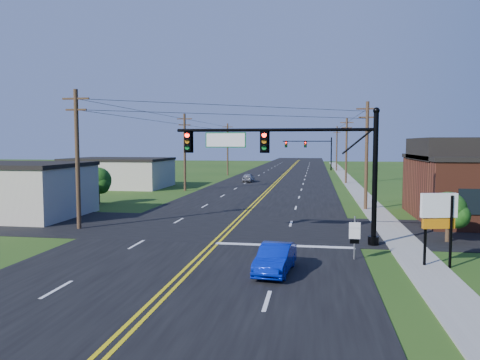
% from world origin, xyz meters
% --- Properties ---
extents(ground, '(260.00, 260.00, 0.00)m').
position_xyz_m(ground, '(0.00, 0.00, 0.00)').
color(ground, '#214413').
rests_on(ground, ground).
extents(road_main, '(16.00, 220.00, 0.04)m').
position_xyz_m(road_main, '(0.00, 50.00, 0.02)').
color(road_main, black).
rests_on(road_main, ground).
extents(road_cross, '(70.00, 10.00, 0.04)m').
position_xyz_m(road_cross, '(0.00, 12.00, 0.02)').
color(road_cross, black).
rests_on(road_cross, ground).
extents(sidewalk, '(2.00, 160.00, 0.08)m').
position_xyz_m(sidewalk, '(10.50, 40.00, 0.04)').
color(sidewalk, gray).
rests_on(sidewalk, ground).
extents(signal_mast_main, '(11.30, 0.60, 7.48)m').
position_xyz_m(signal_mast_main, '(4.34, 8.00, 4.75)').
color(signal_mast_main, black).
rests_on(signal_mast_main, ground).
extents(signal_mast_far, '(10.98, 0.60, 7.48)m').
position_xyz_m(signal_mast_far, '(4.44, 80.00, 4.55)').
color(signal_mast_far, black).
rests_on(signal_mast_far, ground).
extents(cream_bldg_near, '(10.20, 8.20, 4.10)m').
position_xyz_m(cream_bldg_near, '(-17.00, 14.00, 2.06)').
color(cream_bldg_near, beige).
rests_on(cream_bldg_near, ground).
extents(cream_bldg_far, '(12.20, 9.20, 3.70)m').
position_xyz_m(cream_bldg_far, '(-19.00, 38.00, 1.86)').
color(cream_bldg_far, beige).
rests_on(cream_bldg_far, ground).
extents(utility_pole_left_a, '(1.80, 0.28, 9.00)m').
position_xyz_m(utility_pole_left_a, '(-9.50, 10.00, 4.72)').
color(utility_pole_left_a, '#3C2F1B').
rests_on(utility_pole_left_a, ground).
extents(utility_pole_left_b, '(1.80, 0.28, 9.00)m').
position_xyz_m(utility_pole_left_b, '(-9.50, 35.00, 4.72)').
color(utility_pole_left_b, '#3C2F1B').
rests_on(utility_pole_left_b, ground).
extents(utility_pole_left_c, '(1.80, 0.28, 9.00)m').
position_xyz_m(utility_pole_left_c, '(-9.50, 62.00, 4.72)').
color(utility_pole_left_c, '#3C2F1B').
rests_on(utility_pole_left_c, ground).
extents(utility_pole_right_a, '(1.80, 0.28, 9.00)m').
position_xyz_m(utility_pole_right_a, '(9.80, 22.00, 4.72)').
color(utility_pole_right_a, '#3C2F1B').
rests_on(utility_pole_right_a, ground).
extents(utility_pole_right_b, '(1.80, 0.28, 9.00)m').
position_xyz_m(utility_pole_right_b, '(9.80, 48.00, 4.72)').
color(utility_pole_right_b, '#3C2F1B').
rests_on(utility_pole_right_b, ground).
extents(utility_pole_right_c, '(1.80, 0.28, 9.00)m').
position_xyz_m(utility_pole_right_c, '(9.80, 78.00, 4.72)').
color(utility_pole_right_c, '#3C2F1B').
rests_on(utility_pole_right_c, ground).
extents(tree_right_back, '(3.00, 3.00, 4.10)m').
position_xyz_m(tree_right_back, '(16.00, 26.00, 2.60)').
color(tree_right_back, '#3C2F1B').
rests_on(tree_right_back, ground).
extents(shrub_corner, '(2.00, 2.00, 2.86)m').
position_xyz_m(shrub_corner, '(13.00, 9.50, 1.85)').
color(shrub_corner, '#3C2F1B').
rests_on(shrub_corner, ground).
extents(tree_left, '(2.40, 2.40, 3.37)m').
position_xyz_m(tree_left, '(-14.00, 22.00, 2.16)').
color(tree_left, '#3C2F1B').
rests_on(tree_left, ground).
extents(blue_car, '(1.69, 3.81, 1.21)m').
position_xyz_m(blue_car, '(3.98, 1.67, 0.61)').
color(blue_car, '#081DAE').
rests_on(blue_car, ground).
extents(distant_car, '(1.51, 3.65, 1.24)m').
position_xyz_m(distant_car, '(-3.91, 48.38, 0.62)').
color(distant_car, '#A2A1A6').
rests_on(distant_car, ground).
extents(route_sign, '(0.53, 0.09, 2.12)m').
position_xyz_m(route_sign, '(7.50, 4.51, 1.23)').
color(route_sign, slate).
rests_on(route_sign, ground).
extents(stop_sign, '(0.78, 0.32, 2.30)m').
position_xyz_m(stop_sign, '(13.00, 13.48, 1.66)').
color(stop_sign, slate).
rests_on(stop_sign, ground).
extents(pylon_sign, '(1.64, 0.60, 3.35)m').
position_xyz_m(pylon_sign, '(11.08, 3.82, 2.44)').
color(pylon_sign, black).
rests_on(pylon_sign, ground).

